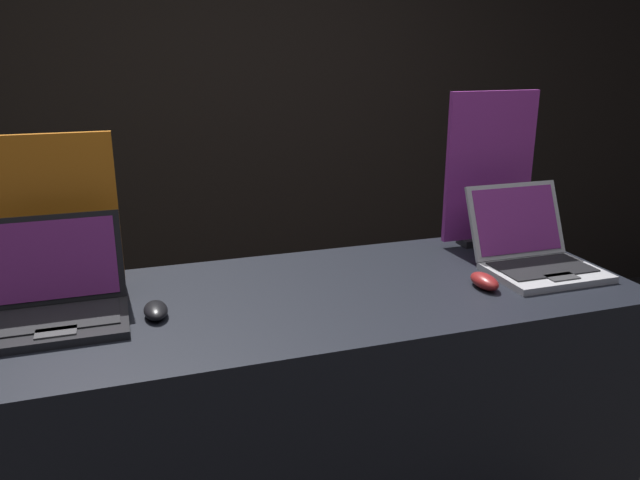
{
  "coord_description": "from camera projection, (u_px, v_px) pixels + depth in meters",
  "views": [
    {
      "loc": [
        -0.5,
        -1.18,
        1.61
      ],
      "look_at": [
        0.01,
        0.35,
        1.1
      ],
      "focal_mm": 35.0,
      "sensor_mm": 36.0,
      "label": 1
    }
  ],
  "objects": [
    {
      "name": "wall_back",
      "position": [
        210.0,
        87.0,
        3.22
      ],
      "size": [
        8.0,
        0.05,
        2.8
      ],
      "color": "black",
      "rests_on": "ground_plane"
    },
    {
      "name": "display_counter",
      "position": [
        318.0,
        439.0,
        1.87
      ],
      "size": [
        1.79,
        0.7,
        0.95
      ],
      "color": "black",
      "rests_on": "ground_plane"
    },
    {
      "name": "laptop_front",
      "position": [
        58.0,
        298.0,
        1.54
      ],
      "size": [
        0.33,
        0.27,
        0.25
      ],
      "color": "black",
      "rests_on": "display_counter"
    },
    {
      "name": "mouse_front",
      "position": [
        156.0,
        310.0,
        1.57
      ],
      "size": [
        0.06,
        0.11,
        0.03
      ],
      "color": "black",
      "rests_on": "display_counter"
    },
    {
      "name": "promo_stand_front",
      "position": [
        55.0,
        220.0,
        1.67
      ],
      "size": [
        0.33,
        0.07,
        0.44
      ],
      "color": "black",
      "rests_on": "display_counter"
    },
    {
      "name": "laptop_back",
      "position": [
        533.0,
        251.0,
        1.89
      ],
      "size": [
        0.32,
        0.34,
        0.24
      ],
      "color": "#B7B7BC",
      "rests_on": "display_counter"
    },
    {
      "name": "mouse_back",
      "position": [
        484.0,
        281.0,
        1.75
      ],
      "size": [
        0.06,
        0.11,
        0.04
      ],
      "color": "maroon",
      "rests_on": "display_counter"
    },
    {
      "name": "promo_stand_back",
      "position": [
        489.0,
        173.0,
        2.08
      ],
      "size": [
        0.32,
        0.07,
        0.52
      ],
      "color": "black",
      "rests_on": "display_counter"
    }
  ]
}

